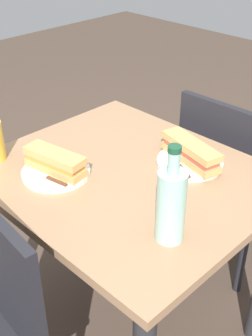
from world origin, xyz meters
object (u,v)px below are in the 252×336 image
Objects in this scene: baguette_sandwich_near at (55,161)px; knife_near at (48,178)px; plate_far at (190,162)px; knife_far at (179,165)px; plate_near at (56,172)px; water_bottle at (171,204)px; dining_table at (126,207)px; chair_near at (227,175)px; baguette_sandwich_far at (191,151)px.

baguette_sandwich_near reaches higher than knife_near.
plate_far is 0.06m from knife_far.
plate_near and plate_far have the same top height.
water_bottle is at bearing -177.37° from baguette_sandwich_near.
water_bottle reaches higher than dining_table.
baguette_sandwich_near is at bearing 2.63° from water_bottle.
chair_near is 0.83m from baguette_sandwich_near.
plate_far is at bearing 100.99° from chair_near.
plate_near is at bearing -67.32° from knife_near.
knife_near reaches higher than plate_near.
water_bottle is (-0.19, 0.34, 0.06)m from baguette_sandwich_far.
baguette_sandwich_near is 1.35× the size of knife_far.
dining_table is at bearing -133.48° from baguette_sandwich_near.
plate_far is 1.36× the size of knife_far.
knife_near is (-0.02, 0.05, 0.01)m from plate_near.
baguette_sandwich_near is 0.45m from baguette_sandwich_far.
water_bottle reaches higher than plate_near.
chair_near is 0.86m from water_bottle.
baguette_sandwich_near is 1.00× the size of plate_far.
chair_near is at bearing -93.53° from dining_table.
knife_far is at bearing -131.25° from baguette_sandwich_near.
water_bottle is (-0.27, 0.73, 0.37)m from chair_near.
water_bottle is at bearing 119.86° from baguette_sandwich_far.
chair_near is at bearing -80.57° from knife_far.
water_bottle is at bearing 124.64° from knife_far.
knife_near is at bearing 54.92° from knife_far.
chair_near is 0.53m from knife_far.
plate_far is 0.04m from baguette_sandwich_far.
knife_far reaches higher than plate_near.
chair_near is 3.42× the size of baguette_sandwich_far.
knife_near is (-0.02, 0.05, -0.03)m from baguette_sandwich_near.
baguette_sandwich_near is at bearing 48.75° from knife_far.
dining_table is 0.42m from water_bottle.
chair_near is 0.48m from plate_far.
chair_near is 3.81× the size of plate_near.
water_bottle is (-0.46, -0.02, 0.06)m from baguette_sandwich_near.
dining_table is at bearing 86.47° from chair_near.
knife_far is 0.36m from water_bottle.
knife_near is 0.48m from baguette_sandwich_far.
baguette_sandwich_far is at bearing -126.88° from plate_near.
baguette_sandwich_far is 0.89× the size of water_bottle.
plate_near is at bearing 48.75° from knife_far.
water_bottle is (-0.46, -0.02, 0.10)m from plate_near.
water_bottle is at bearing 154.76° from dining_table.
knife_near is at bearing 8.83° from water_bottle.
chair_near reaches higher than plate_near.
plate_near is 1.00× the size of plate_far.
baguette_sandwich_far reaches higher than plate_far.
baguette_sandwich_far is 1.51× the size of knife_far.
plate_near is (0.19, 0.75, 0.27)m from chair_near.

